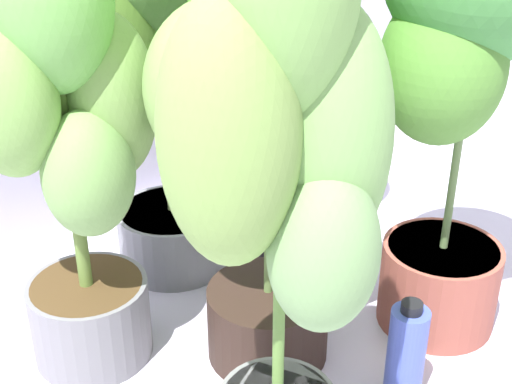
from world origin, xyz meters
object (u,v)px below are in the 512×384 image
object	(u,v)px
potted_plant_front_left	(285,164)
potted_plant_back_left	(69,135)
nutrient_bottle	(406,355)
potted_plant_center	(269,73)
potted_plant_front_right	(464,58)
potted_plant_back_right	(293,42)
potted_plant_back_center	(160,24)

from	to	relation	value
potted_plant_front_left	potted_plant_back_left	distance (m)	0.53
nutrient_bottle	potted_plant_center	bearing A→B (deg)	109.17
potted_plant_front_left	potted_plant_front_right	xyz separation A→B (m)	(0.57, 0.09, 0.01)
potted_plant_back_right	potted_plant_back_center	size ratio (longest dim) A/B	0.89
potted_plant_back_left	potted_plant_center	bearing A→B (deg)	-42.69
potted_plant_front_left	potted_plant_back_center	world-z (taller)	potted_plant_front_left
potted_plant_back_left	nutrient_bottle	bearing A→B (deg)	-55.37
potted_plant_back_right	potted_plant_center	world-z (taller)	potted_plant_center
potted_plant_center	nutrient_bottle	world-z (taller)	potted_plant_center
potted_plant_front_right	nutrient_bottle	bearing A→B (deg)	-156.46
potted_plant_back_left	potted_plant_center	size ratio (longest dim) A/B	0.90
potted_plant_back_right	potted_plant_center	size ratio (longest dim) A/B	0.90
potted_plant_front_left	potted_plant_back_right	bearing A→B (deg)	43.46
potted_plant_back_center	potted_plant_center	xyz separation A→B (m)	(-0.07, -0.41, 0.00)
potted_plant_center	nutrient_bottle	size ratio (longest dim) A/B	4.47
potted_plant_center	potted_plant_back_center	bearing A→B (deg)	80.68
potted_plant_front_right	potted_plant_center	bearing A→B (deg)	152.84
potted_plant_front_right	potted_plant_front_left	bearing A→B (deg)	-170.76
potted_plant_back_right	nutrient_bottle	world-z (taller)	potted_plant_back_right
potted_plant_front_left	potted_plant_back_center	size ratio (longest dim) A/B	1.02
potted_plant_back_center	potted_plant_front_right	distance (m)	0.65
potted_plant_back_center	potted_plant_center	distance (m)	0.42
potted_plant_back_left	nutrient_bottle	size ratio (longest dim) A/B	4.03
potted_plant_back_right	potted_plant_back_left	size ratio (longest dim) A/B	0.99
potted_plant_back_center	potted_plant_front_right	bearing A→B (deg)	-65.09
potted_plant_front_right	nutrient_bottle	size ratio (longest dim) A/B	4.13
potted_plant_center	potted_plant_front_left	bearing A→B (deg)	-130.41
potted_plant_back_left	nutrient_bottle	distance (m)	0.75
nutrient_bottle	potted_plant_back_left	bearing A→B (deg)	124.63
potted_plant_front_left	nutrient_bottle	world-z (taller)	potted_plant_front_left
potted_plant_back_center	potted_plant_back_left	world-z (taller)	potted_plant_back_center
potted_plant_front_left	potted_plant_center	xyz separation A→B (m)	(0.23, 0.27, 0.01)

